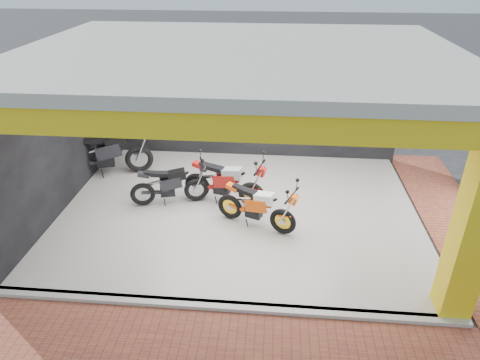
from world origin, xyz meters
name	(u,v)px	position (x,y,z in m)	size (l,w,h in m)	color
ground	(230,269)	(0.00, 0.00, 0.00)	(80.00, 80.00, 0.00)	#2D2D30
showroom_floor	(240,211)	(0.00, 2.00, 0.05)	(8.00, 6.00, 0.10)	silver
showroom_ceiling	(239,53)	(0.00, 2.00, 3.60)	(8.40, 6.40, 0.20)	beige
back_wall	(250,98)	(0.00, 5.10, 1.75)	(8.20, 0.20, 3.50)	black
left_wall	(53,136)	(-4.10, 2.00, 1.75)	(0.20, 6.20, 3.50)	black
corner_column	(475,224)	(3.75, -0.75, 1.75)	(0.50, 0.50, 3.50)	yellow
header_beam_front	(219,123)	(0.00, -1.00, 3.30)	(8.40, 0.30, 0.40)	yellow
header_beam_right	(452,74)	(4.00, 2.00, 3.30)	(0.30, 6.40, 0.40)	yellow
floor_kerb	(223,306)	(0.00, -1.02, 0.05)	(8.00, 0.20, 0.10)	silver
paver_front	(217,345)	(0.00, -1.80, 0.01)	(9.00, 1.40, 0.03)	#994E32
paver_right	(455,222)	(4.80, 2.00, 0.01)	(1.40, 7.00, 0.03)	#994E32
moto_hero	(283,210)	(0.98, 1.10, 0.69)	(1.92, 0.71, 1.17)	#FF580A
moto_row_a	(252,183)	(0.27, 2.10, 0.74)	(2.08, 0.77, 1.27)	#B41713
moto_row_b	(196,179)	(-1.04, 2.27, 0.68)	(1.89, 0.70, 1.16)	black
moto_row_d	(138,147)	(-2.80, 3.61, 0.85)	(2.44, 0.90, 1.49)	black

